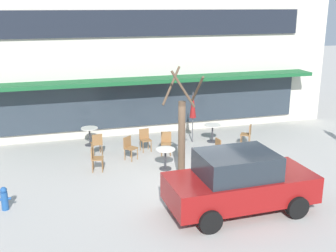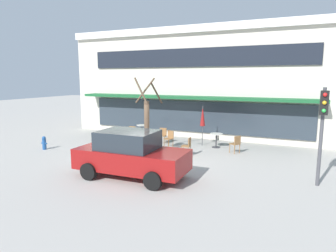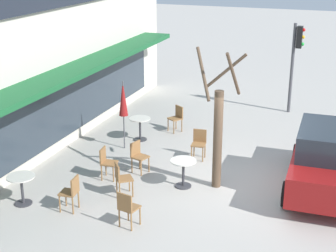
{
  "view_description": "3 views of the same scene",
  "coord_description": "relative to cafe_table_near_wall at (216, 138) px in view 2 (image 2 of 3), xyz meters",
  "views": [
    {
      "loc": [
        -4.53,
        -12.02,
        5.7
      ],
      "look_at": [
        -0.21,
        2.88,
        1.2
      ],
      "focal_mm": 45.0,
      "sensor_mm": 36.0,
      "label": 1
    },
    {
      "loc": [
        6.21,
        -11.42,
        3.7
      ],
      "look_at": [
        -0.47,
        3.37,
        1.09
      ],
      "focal_mm": 32.0,
      "sensor_mm": 36.0,
      "label": 2
    },
    {
      "loc": [
        -12.5,
        -2.39,
        6.15
      ],
      "look_at": [
        0.39,
        2.38,
        1.25
      ],
      "focal_mm": 55.0,
      "sensor_mm": 36.0,
      "label": 3
    }
  ],
  "objects": [
    {
      "name": "ground_plane",
      "position": [
        -2.09,
        -3.99,
        -0.52
      ],
      "size": [
        80.0,
        80.0,
        0.0
      ],
      "primitive_type": "plane",
      "color": "#ADA8A0"
    },
    {
      "name": "building_facade",
      "position": [
        -2.09,
        5.97,
        2.9
      ],
      "size": [
        17.44,
        9.1,
        6.83
      ],
      "color": "beige",
      "rests_on": "ground"
    },
    {
      "name": "cafe_table_near_wall",
      "position": [
        0.0,
        0.0,
        0.0
      ],
      "size": [
        0.7,
        0.7,
        0.76
      ],
      "color": "#333338",
      "rests_on": "ground"
    },
    {
      "name": "cafe_table_streetside",
      "position": [
        -2.79,
        -2.44,
        0.0
      ],
      "size": [
        0.7,
        0.7,
        0.76
      ],
      "color": "#333338",
      "rests_on": "ground"
    },
    {
      "name": "cafe_table_by_tree",
      "position": [
        -5.1,
        0.99,
        0.0
      ],
      "size": [
        0.7,
        0.7,
        0.76
      ],
      "color": "#333338",
      "rests_on": "ground"
    },
    {
      "name": "patio_umbrella_green_folded",
      "position": [
        -0.84,
        0.18,
        1.11
      ],
      "size": [
        0.28,
        0.28,
        2.2
      ],
      "color": "#4C4C51",
      "rests_on": "ground"
    },
    {
      "name": "cafe_chair_0",
      "position": [
        -5.21,
        -1.93,
        0.01
      ],
      "size": [
        0.47,
        0.47,
        0.89
      ],
      "color": "olive",
      "rests_on": "ground"
    },
    {
      "name": "cafe_chair_1",
      "position": [
        -4.96,
        -0.33,
        0.01
      ],
      "size": [
        0.44,
        0.44,
        0.89
      ],
      "color": "olive",
      "rests_on": "ground"
    },
    {
      "name": "cafe_chair_2",
      "position": [
        -3.83,
        -1.13,
        0.01
      ],
      "size": [
        0.56,
        0.56,
        0.89
      ],
      "color": "olive",
      "rests_on": "ground"
    },
    {
      "name": "cafe_chair_3",
      "position": [
        -3.04,
        -0.31,
        0.01
      ],
      "size": [
        0.44,
        0.44,
        0.89
      ],
      "color": "olive",
      "rests_on": "ground"
    },
    {
      "name": "cafe_chair_4",
      "position": [
        -2.33,
        -0.94,
        0.01
      ],
      "size": [
        0.5,
        0.5,
        0.89
      ],
      "color": "olive",
      "rests_on": "ground"
    },
    {
      "name": "cafe_chair_5",
      "position": [
        -0.79,
        -2.27,
        0.01
      ],
      "size": [
        0.43,
        0.43,
        0.89
      ],
      "color": "olive",
      "rests_on": "ground"
    },
    {
      "name": "cafe_chair_6",
      "position": [
        1.23,
        -0.85,
        0.01
      ],
      "size": [
        0.56,
        0.56,
        0.89
      ],
      "color": "olive",
      "rests_on": "ground"
    },
    {
      "name": "parked_sedan",
      "position": [
        -1.64,
        -6.05,
        0.36
      ],
      "size": [
        4.25,
        2.11,
        1.76
      ],
      "color": "maroon",
      "rests_on": "ground"
    },
    {
      "name": "street_tree",
      "position": [
        -2.44,
        -3.27,
        1.08
      ],
      "size": [
        1.25,
        1.24,
        3.73
      ],
      "color": "brown",
      "rests_on": "ground"
    },
    {
      "name": "traffic_light_pole",
      "position": [
        4.76,
        -4.28,
        1.78
      ],
      "size": [
        0.26,
        0.44,
        3.4
      ],
      "color": "#47474C",
      "rests_on": "ground"
    },
    {
      "name": "fire_hydrant",
      "position": [
        -8.07,
        -4.15,
        -0.16
      ],
      "size": [
        0.36,
        0.2,
        0.71
      ],
      "color": "#1E4C8C",
      "rests_on": "ground"
    }
  ]
}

